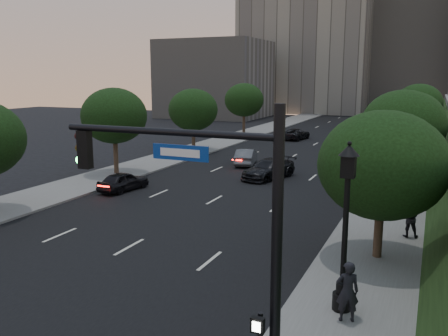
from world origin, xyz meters
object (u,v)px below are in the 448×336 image
at_px(traffic_signal_mast, 230,252).
at_px(sedan_near_left, 123,181).
at_px(sedan_far_right, 375,142).
at_px(sedan_far_left, 296,134).
at_px(street_lamp, 345,236).
at_px(sedan_mid_left, 246,157).
at_px(pedestrian_c, 393,194).
at_px(pedestrian_b, 410,218).
at_px(pedestrian_a, 347,291).
at_px(sedan_near_right, 269,169).

relative_size(traffic_signal_mast, sedan_near_left, 1.83).
xyz_separation_m(sedan_near_left, sedan_far_right, (13.26, 25.71, 0.12)).
bearing_deg(sedan_far_left, traffic_signal_mast, 111.14).
height_order(street_lamp, sedan_mid_left, street_lamp).
xyz_separation_m(sedan_far_right, pedestrian_c, (3.65, -23.74, 0.25)).
relative_size(traffic_signal_mast, sedan_far_left, 1.46).
relative_size(sedan_near_left, pedestrian_c, 2.20).
bearing_deg(traffic_signal_mast, pedestrian_b, 76.63).
bearing_deg(pedestrian_a, sedan_near_left, -55.54).
distance_m(sedan_far_right, pedestrian_a, 37.59).
xyz_separation_m(sedan_far_right, pedestrian_a, (3.41, -37.43, 0.34)).
bearing_deg(traffic_signal_mast, sedan_near_right, 106.51).
distance_m(street_lamp, sedan_near_left, 19.89).
xyz_separation_m(sedan_mid_left, pedestrian_b, (13.93, -14.77, 0.35)).
relative_size(sedan_near_right, pedestrian_a, 2.62).
bearing_deg(sedan_far_right, sedan_near_left, -133.23).
distance_m(sedan_near_right, pedestrian_a, 21.35).
distance_m(traffic_signal_mast, sedan_far_left, 47.88).
height_order(sedan_mid_left, pedestrian_c, pedestrian_c).
bearing_deg(sedan_far_left, pedestrian_b, 121.40).
relative_size(street_lamp, sedan_near_right, 1.12).
bearing_deg(sedan_near_right, sedan_far_right, 89.70).
bearing_deg(pedestrian_c, pedestrian_b, 78.42).
bearing_deg(pedestrian_b, sedan_far_right, -87.32).
height_order(sedan_near_right, pedestrian_c, pedestrian_c).
distance_m(street_lamp, pedestrian_b, 8.73).
distance_m(sedan_far_left, pedestrian_a, 43.88).
xyz_separation_m(sedan_near_left, sedan_mid_left, (4.06, 12.15, 0.05)).
bearing_deg(pedestrian_a, sedan_far_left, -92.97).
bearing_deg(sedan_near_left, pedestrian_b, 179.64).
height_order(traffic_signal_mast, sedan_mid_left, traffic_signal_mast).
distance_m(street_lamp, sedan_near_right, 20.73).
relative_size(sedan_near_left, pedestrian_b, 2.11).
relative_size(sedan_near_left, sedan_far_right, 0.85).
bearing_deg(sedan_mid_left, street_lamp, 104.74).
bearing_deg(traffic_signal_mast, sedan_near_left, 132.10).
xyz_separation_m(traffic_signal_mast, sedan_near_left, (-14.73, 16.31, -3.02)).
relative_size(sedan_near_left, pedestrian_a, 2.00).
relative_size(street_lamp, pedestrian_a, 2.94).
xyz_separation_m(street_lamp, sedan_far_right, (-3.14, 36.78, -1.87)).
bearing_deg(sedan_far_right, sedan_far_left, 139.69).
xyz_separation_m(sedan_near_right, sedan_far_right, (5.62, 18.10, 0.04)).
height_order(traffic_signal_mast, sedan_far_left, traffic_signal_mast).
bearing_deg(pedestrian_a, sedan_far_right, -105.24).
bearing_deg(pedestrian_a, sedan_near_right, -85.40).
xyz_separation_m(sedan_far_left, pedestrian_a, (13.17, -41.86, 0.44)).
height_order(sedan_mid_left, sedan_far_right, sedan_far_right).
height_order(traffic_signal_mast, sedan_far_right, traffic_signal_mast).
bearing_deg(sedan_near_left, sedan_far_left, -88.70).
bearing_deg(street_lamp, sedan_near_left, 146.01).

